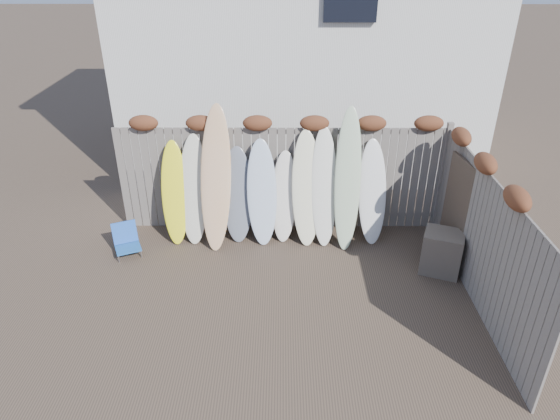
{
  "coord_description": "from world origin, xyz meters",
  "views": [
    {
      "loc": [
        0.03,
        -6.02,
        4.94
      ],
      "look_at": [
        0.0,
        1.2,
        1.0
      ],
      "focal_mm": 32.0,
      "sensor_mm": 36.0,
      "label": 1
    }
  ],
  "objects_px": {
    "beach_chair": "(126,240)",
    "wooden_crate": "(442,252)",
    "lattice_panel": "(462,217)",
    "surfboard_0": "(175,193)"
  },
  "relations": [
    {
      "from": "beach_chair",
      "to": "lattice_panel",
      "type": "distance_m",
      "value": 5.75
    },
    {
      "from": "surfboard_0",
      "to": "beach_chair",
      "type": "bearing_deg",
      "value": -149.86
    },
    {
      "from": "beach_chair",
      "to": "wooden_crate",
      "type": "height_order",
      "value": "wooden_crate"
    },
    {
      "from": "lattice_panel",
      "to": "surfboard_0",
      "type": "relative_size",
      "value": 0.97
    },
    {
      "from": "beach_chair",
      "to": "surfboard_0",
      "type": "xyz_separation_m",
      "value": [
        0.82,
        0.55,
        0.66
      ]
    },
    {
      "from": "beach_chair",
      "to": "lattice_panel",
      "type": "height_order",
      "value": "lattice_panel"
    },
    {
      "from": "wooden_crate",
      "to": "surfboard_0",
      "type": "distance_m",
      "value": 4.74
    },
    {
      "from": "lattice_panel",
      "to": "surfboard_0",
      "type": "height_order",
      "value": "lattice_panel"
    },
    {
      "from": "beach_chair",
      "to": "surfboard_0",
      "type": "bearing_deg",
      "value": 33.92
    },
    {
      "from": "beach_chair",
      "to": "wooden_crate",
      "type": "distance_m",
      "value": 5.43
    }
  ]
}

